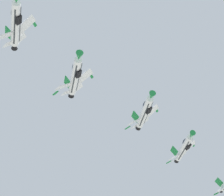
{
  "coord_description": "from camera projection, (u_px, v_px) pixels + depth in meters",
  "views": [
    {
      "loc": [
        0.93,
        -1.23,
        1.49
      ],
      "look_at": [
        18.16,
        101.89,
        71.43
      ],
      "focal_mm": 89.12,
      "sensor_mm": 36.0,
      "label": 1
    }
  ],
  "objects": [
    {
      "name": "fighter_jet_left_outer",
      "position": [
        145.0,
        112.0,
        132.75
      ],
      "size": [
        8.66,
        15.91,
        6.37
      ],
      "rotation": [
        0.0,
        0.67,
        3.15
      ],
      "color": "silver"
    },
    {
      "name": "fighter_jet_left_wing",
      "position": [
        15.0,
        23.0,
        107.24
      ],
      "size": [
        8.22,
        15.91,
        6.89
      ],
      "rotation": [
        0.0,
        0.74,
        3.15
      ],
      "color": "silver"
    },
    {
      "name": "fighter_jet_right_wing",
      "position": [
        75.0,
        76.0,
        118.89
      ],
      "size": [
        8.9,
        15.91,
        6.06
      ],
      "rotation": [
        0.0,
        0.63,
        3.15
      ],
      "color": "silver"
    },
    {
      "name": "fighter_jet_right_outer",
      "position": [
        184.0,
        148.0,
        147.98
      ],
      "size": [
        8.58,
        15.91,
        6.48
      ],
      "rotation": [
        0.0,
        0.68,
        3.15
      ],
      "color": "silver"
    }
  ]
}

